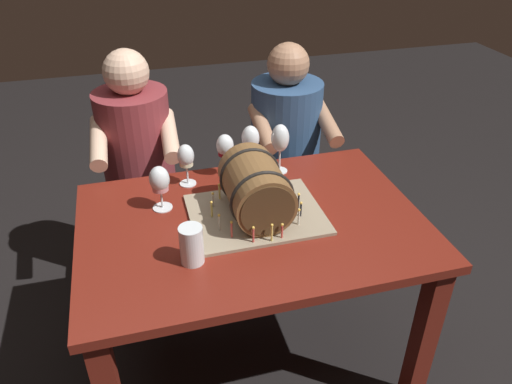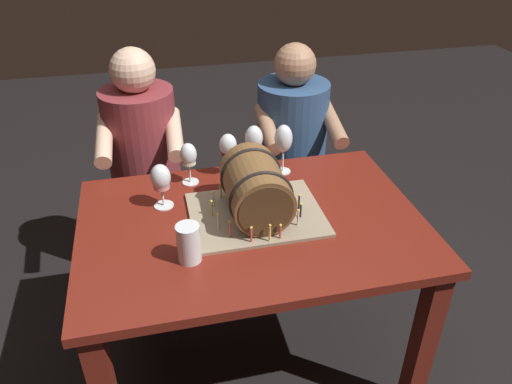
% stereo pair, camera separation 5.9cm
% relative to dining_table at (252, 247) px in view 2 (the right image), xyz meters
% --- Properties ---
extents(ground_plane, '(8.00, 8.00, 0.00)m').
position_rel_dining_table_xyz_m(ground_plane, '(0.00, 0.00, -0.61)').
color(ground_plane, black).
extents(dining_table, '(1.21, 0.83, 0.73)m').
position_rel_dining_table_xyz_m(dining_table, '(0.00, 0.00, 0.00)').
color(dining_table, maroon).
rests_on(dining_table, ground).
extents(barrel_cake, '(0.47, 0.37, 0.23)m').
position_rel_dining_table_xyz_m(barrel_cake, '(0.02, 0.03, 0.22)').
color(barrel_cake, gray).
rests_on(barrel_cake, dining_table).
extents(wine_glass_empty, '(0.07, 0.07, 0.21)m').
position_rel_dining_table_xyz_m(wine_glass_empty, '(0.20, 0.31, 0.27)').
color(wine_glass_empty, white).
rests_on(wine_glass_empty, dining_table).
extents(wine_glass_red, '(0.07, 0.07, 0.18)m').
position_rel_dining_table_xyz_m(wine_glass_red, '(-0.02, 0.34, 0.24)').
color(wine_glass_red, white).
rests_on(wine_glass_red, dining_table).
extents(wine_glass_rose, '(0.07, 0.07, 0.17)m').
position_rel_dining_table_xyz_m(wine_glass_rose, '(-0.30, 0.17, 0.23)').
color(wine_glass_rose, white).
rests_on(wine_glass_rose, dining_table).
extents(wine_glass_white, '(0.07, 0.07, 0.17)m').
position_rel_dining_table_xyz_m(wine_glass_white, '(-0.18, 0.31, 0.24)').
color(wine_glass_white, white).
rests_on(wine_glass_white, dining_table).
extents(wine_glass_amber, '(0.07, 0.07, 0.20)m').
position_rel_dining_table_xyz_m(wine_glass_amber, '(0.09, 0.36, 0.25)').
color(wine_glass_amber, white).
rests_on(wine_glass_amber, dining_table).
extents(beer_pint, '(0.08, 0.08, 0.13)m').
position_rel_dining_table_xyz_m(beer_pint, '(-0.24, -0.16, 0.18)').
color(beer_pint, white).
rests_on(beer_pint, dining_table).
extents(person_seated_left, '(0.37, 0.46, 1.17)m').
position_rel_dining_table_xyz_m(person_seated_left, '(-0.36, 0.70, -0.08)').
color(person_seated_left, '#4C1B1E').
rests_on(person_seated_left, ground).
extents(person_seated_right, '(0.38, 0.47, 1.14)m').
position_rel_dining_table_xyz_m(person_seated_right, '(0.36, 0.70, -0.08)').
color(person_seated_right, '#1B2D46').
rests_on(person_seated_right, ground).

